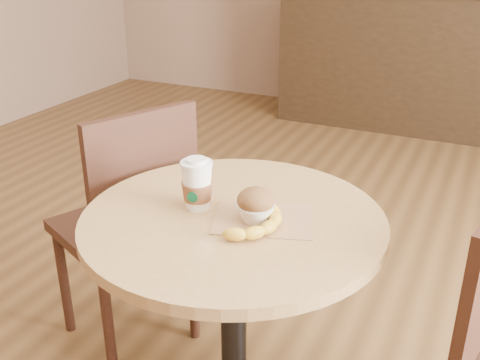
# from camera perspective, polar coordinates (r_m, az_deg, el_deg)

# --- Properties ---
(cafe_table) EXTENTS (0.76, 0.76, 0.75)m
(cafe_table) POSITION_cam_1_polar(r_m,az_deg,el_deg) (1.49, -0.67, -10.37)
(cafe_table) COLOR black
(cafe_table) RESTS_ON ground
(chair_left) EXTENTS (0.53, 0.53, 0.91)m
(chair_left) POSITION_cam_1_polar(r_m,az_deg,el_deg) (1.92, -11.04, -4.20)
(chair_left) COLOR #371D13
(chair_left) RESTS_ON ground
(service_counter) EXTENTS (2.30, 0.65, 1.04)m
(service_counter) POSITION_cam_1_polar(r_m,az_deg,el_deg) (4.49, 18.91, 11.49)
(service_counter) COLOR black
(service_counter) RESTS_ON ground
(kraft_bag) EXTENTS (0.28, 0.25, 0.00)m
(kraft_bag) POSITION_cam_1_polar(r_m,az_deg,el_deg) (1.37, 2.42, -4.01)
(kraft_bag) COLOR #9A704A
(kraft_bag) RESTS_ON cafe_table
(coffee_cup) EXTENTS (0.08, 0.08, 0.13)m
(coffee_cup) POSITION_cam_1_polar(r_m,az_deg,el_deg) (1.41, -4.38, -0.61)
(coffee_cup) COLOR white
(coffee_cup) RESTS_ON cafe_table
(muffin) EXTENTS (0.09, 0.09, 0.08)m
(muffin) POSITION_cam_1_polar(r_m,az_deg,el_deg) (1.34, 1.61, -2.55)
(muffin) COLOR white
(muffin) RESTS_ON kraft_bag
(banana) EXTENTS (0.13, 0.24, 0.03)m
(banana) POSITION_cam_1_polar(r_m,az_deg,el_deg) (1.33, 2.12, -4.16)
(banana) COLOR gold
(banana) RESTS_ON kraft_bag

